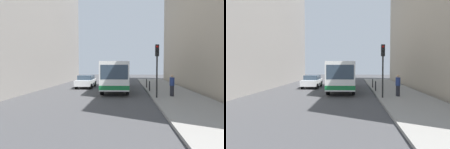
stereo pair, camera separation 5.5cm
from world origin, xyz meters
TOP-DOWN VIEW (x-y plane):
  - ground_plane at (0.00, 0.00)m, footprint 80.00×80.00m
  - sidewalk at (5.40, 0.00)m, footprint 4.40×40.00m
  - building_left at (-11.50, 4.00)m, footprint 7.00×32.00m
  - bus at (0.00, 3.59)m, footprint 2.90×11.10m
  - car_beside_bus at (-3.62, 5.40)m, footprint 1.89×4.41m
  - traffic_light at (3.55, -2.63)m, footprint 0.28×0.33m
  - bollard_near at (3.45, 1.54)m, footprint 0.11×0.11m
  - bollard_mid at (3.45, 4.66)m, footprint 0.11×0.11m
  - pedestrian_near_signal at (4.89, -1.78)m, footprint 0.38×0.38m

SIDE VIEW (x-z plane):
  - ground_plane at x=0.00m, z-range 0.00..0.00m
  - sidewalk at x=5.40m, z-range 0.00..0.15m
  - bollard_near at x=3.45m, z-range 0.15..1.10m
  - bollard_mid at x=3.45m, z-range 0.15..1.10m
  - car_beside_bus at x=-3.62m, z-range 0.04..1.52m
  - pedestrian_near_signal at x=4.89m, z-range 0.15..1.90m
  - bus at x=0.00m, z-range 0.23..3.23m
  - traffic_light at x=3.55m, z-range 0.96..5.06m
  - building_left at x=-11.50m, z-range 0.00..17.10m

